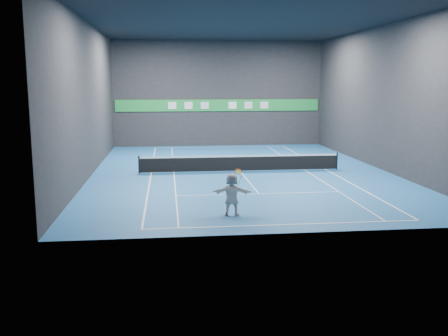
{
  "coord_description": "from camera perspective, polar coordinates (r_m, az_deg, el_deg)",
  "views": [
    {
      "loc": [
        -4.47,
        -30.21,
        5.45
      ],
      "look_at": [
        -1.86,
        -7.37,
        1.5
      ],
      "focal_mm": 40.0,
      "sensor_mm": 36.0,
      "label": 1
    }
  ],
  "objects": [
    {
      "name": "ceiling",
      "position": [
        30.75,
        1.95,
        16.37
      ],
      "size": [
        26.0,
        26.0,
        0.0
      ],
      "primitive_type": "plane",
      "color": "black",
      "rests_on": "ground"
    },
    {
      "name": "sideline_singles_left",
      "position": [
        30.7,
        -5.75,
        -0.52
      ],
      "size": [
        0.06,
        23.78,
        0.01
      ],
      "primitive_type": "cube",
      "color": "white",
      "rests_on": "ground"
    },
    {
      "name": "sideline_doubles_left",
      "position": [
        30.72,
        -8.33,
        -0.57
      ],
      "size": [
        0.08,
        23.78,
        0.01
      ],
      "primitive_type": "cube",
      "color": "white",
      "rests_on": "ground"
    },
    {
      "name": "wall_right",
      "position": [
        33.1,
        17.65,
        7.65
      ],
      "size": [
        0.1,
        26.0,
        9.0
      ],
      "primitive_type": "cube",
      "color": "#242427",
      "rests_on": "ground"
    },
    {
      "name": "sideline_singles_right",
      "position": [
        31.88,
        9.19,
        -0.22
      ],
      "size": [
        0.06,
        23.78,
        0.01
      ],
      "primitive_type": "cube",
      "color": "white",
      "rests_on": "ground"
    },
    {
      "name": "center_service_line",
      "position": [
        31.03,
        1.86,
        -0.37
      ],
      "size": [
        0.06,
        12.8,
        0.01
      ],
      "primitive_type": "cube",
      "color": "white",
      "rests_on": "ground"
    },
    {
      "name": "baseline_near",
      "position": [
        19.63,
        6.94,
        -6.44
      ],
      "size": [
        10.98,
        0.08,
        0.01
      ],
      "primitive_type": "cube",
      "color": "white",
      "rests_on": "ground"
    },
    {
      "name": "tennis_net",
      "position": [
        30.94,
        1.86,
        0.61
      ],
      "size": [
        12.5,
        0.1,
        1.07
      ],
      "color": "black",
      "rests_on": "ground"
    },
    {
      "name": "service_line_far",
      "position": [
        37.29,
        0.43,
        1.35
      ],
      "size": [
        8.23,
        0.06,
        0.01
      ],
      "primitive_type": "cube",
      "color": "white",
      "rests_on": "ground"
    },
    {
      "name": "baseline_far",
      "position": [
        42.69,
        -0.47,
        2.42
      ],
      "size": [
        10.98,
        0.08,
        0.01
      ],
      "primitive_type": "cube",
      "color": "white",
      "rests_on": "ground"
    },
    {
      "name": "player",
      "position": [
        20.66,
        0.91,
        -3.01
      ],
      "size": [
        1.72,
        0.84,
        1.78
      ],
      "primitive_type": "imported",
      "rotation": [
        0.0,
        0.0,
        2.94
      ],
      "color": "white",
      "rests_on": "ground"
    },
    {
      "name": "tennis_ball",
      "position": [
        20.34,
        0.71,
        2.95
      ],
      "size": [
        0.07,
        0.07,
        0.07
      ],
      "primitive_type": "sphere",
      "color": "yellow",
      "rests_on": "player"
    },
    {
      "name": "tennis_racket",
      "position": [
        20.57,
        1.68,
        -0.56
      ],
      "size": [
        0.43,
        0.32,
        0.75
      ],
      "color": "#AF1217",
      "rests_on": "player"
    },
    {
      "name": "wall_back",
      "position": [
        43.46,
        -0.63,
        8.5
      ],
      "size": [
        18.0,
        0.1,
        9.0
      ],
      "primitive_type": "cube",
      "color": "#242427",
      "rests_on": "ground"
    },
    {
      "name": "service_line_near",
      "position": [
        24.84,
        4.01,
        -2.95
      ],
      "size": [
        8.23,
        0.06,
        0.01
      ],
      "primitive_type": "cube",
      "color": "white",
      "rests_on": "ground"
    },
    {
      "name": "wall_left",
      "position": [
        30.57,
        -15.19,
        7.63
      ],
      "size": [
        0.1,
        26.0,
        9.0
      ],
      "primitive_type": "cube",
      "color": "#242427",
      "rests_on": "ground"
    },
    {
      "name": "sideline_doubles_right",
      "position": [
        32.28,
        11.54,
        -0.17
      ],
      "size": [
        0.08,
        23.78,
        0.01
      ],
      "primitive_type": "cube",
      "color": "white",
      "rests_on": "ground"
    },
    {
      "name": "ground",
      "position": [
        31.03,
        1.86,
        -0.37
      ],
      "size": [
        26.0,
        26.0,
        0.0
      ],
      "primitive_type": "plane",
      "color": "#1B5694",
      "rests_on": "ground"
    },
    {
      "name": "sponsor_banner",
      "position": [
        43.43,
        -0.62,
        7.18
      ],
      "size": [
        17.64,
        0.11,
        1.0
      ],
      "color": "#1F8F3B",
      "rests_on": "wall_back"
    },
    {
      "name": "wall_front",
      "position": [
        17.81,
        8.07,
        6.59
      ],
      "size": [
        18.0,
        0.1,
        9.0
      ],
      "primitive_type": "cube",
      "color": "#242427",
      "rests_on": "ground"
    }
  ]
}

